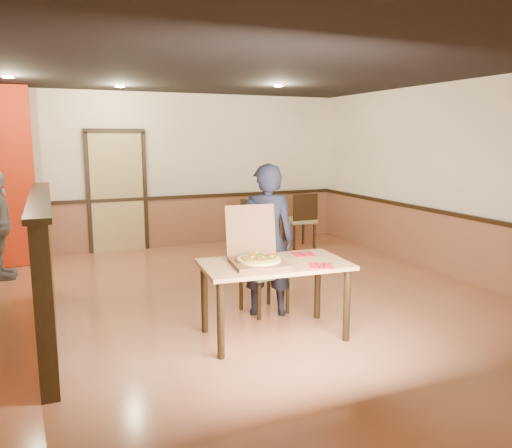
{
  "coord_description": "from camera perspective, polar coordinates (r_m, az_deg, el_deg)",
  "views": [
    {
      "loc": [
        -1.91,
        -5.56,
        2.02
      ],
      "look_at": [
        0.41,
        0.0,
        0.96
      ],
      "focal_mm": 35.0,
      "sensor_mm": 36.0,
      "label": 1
    }
  ],
  "objects": [
    {
      "name": "wainscot_right",
      "position": [
        7.89,
        20.97,
        -2.2
      ],
      "size": [
        0.04,
        7.0,
        0.9
      ],
      "primitive_type": "cube",
      "color": "brown",
      "rests_on": "floor"
    },
    {
      "name": "floor",
      "position": [
        6.21,
        -3.55,
        -9.03
      ],
      "size": [
        7.0,
        7.0,
        0.0
      ],
      "primitive_type": "plane",
      "color": "#BE714A",
      "rests_on": "ground"
    },
    {
      "name": "side_chair_left",
      "position": [
        8.77,
        -0.25,
        0.15
      ],
      "size": [
        0.63,
        0.63,
        0.97
      ],
      "rotation": [
        0.0,
        0.0,
        2.72
      ],
      "color": "olive",
      "rests_on": "floor"
    },
    {
      "name": "spot_b",
      "position": [
        8.17,
        -15.28,
        14.94
      ],
      "size": [
        0.14,
        0.14,
        0.02
      ],
      "primitive_type": "cylinder",
      "color": "#FFF2B2",
      "rests_on": "ceiling"
    },
    {
      "name": "chair_rail_right",
      "position": [
        7.8,
        21.08,
        1.17
      ],
      "size": [
        0.06,
        7.0,
        0.06
      ],
      "primitive_type": "cube",
      "color": "black",
      "rests_on": "wall_right"
    },
    {
      "name": "condiment",
      "position": [
        9.47,
        0.94,
        2.12
      ],
      "size": [
        0.05,
        0.05,
        0.14
      ],
      "primitive_type": "cylinder",
      "color": "brown",
      "rests_on": "side_table"
    },
    {
      "name": "back_door",
      "position": [
        9.14,
        -15.58,
        3.49
      ],
      "size": [
        0.9,
        0.06,
        2.1
      ],
      "primitive_type": "cube",
      "color": "tan",
      "rests_on": "wall_back"
    },
    {
      "name": "napkin_far",
      "position": [
        5.36,
        5.48,
        -3.45
      ],
      "size": [
        0.25,
        0.25,
        0.01
      ],
      "rotation": [
        0.0,
        0.0,
        -0.15
      ],
      "color": "red",
      "rests_on": "main_table"
    },
    {
      "name": "pizza",
      "position": [
        4.89,
        0.34,
        -4.11
      ],
      "size": [
        0.55,
        0.55,
        0.03
      ],
      "primitive_type": "cylinder",
      "rotation": [
        0.0,
        0.0,
        0.35
      ],
      "color": "#EBC055",
      "rests_on": "pizza_box"
    },
    {
      "name": "booth_partition",
      "position": [
        5.51,
        -23.02,
        -4.32
      ],
      "size": [
        0.2,
        3.1,
        1.44
      ],
      "color": "black",
      "rests_on": "floor"
    },
    {
      "name": "pizza_box",
      "position": [
        4.94,
        0.15,
        -3.76
      ],
      "size": [
        0.59,
        0.67,
        0.55
      ],
      "rotation": [
        0.0,
        0.0,
        -0.12
      ],
      "color": "brown",
      "rests_on": "main_table"
    },
    {
      "name": "wall_back",
      "position": [
        9.28,
        -10.79,
        5.94
      ],
      "size": [
        7.0,
        0.0,
        7.0
      ],
      "primitive_type": "plane",
      "rotation": [
        1.57,
        0.0,
        0.0
      ],
      "color": "#FDEFC6",
      "rests_on": "floor"
    },
    {
      "name": "spot_a",
      "position": [
        7.41,
        -26.5,
        14.83
      ],
      "size": [
        0.14,
        0.14,
        0.02
      ],
      "primitive_type": "cylinder",
      "color": "#FFF2B2",
      "rests_on": "ceiling"
    },
    {
      "name": "side_chair_right",
      "position": [
        9.15,
        5.17,
        0.69
      ],
      "size": [
        0.51,
        0.51,
        1.02
      ],
      "rotation": [
        0.0,
        0.0,
        3.16
      ],
      "color": "olive",
      "rests_on": "floor"
    },
    {
      "name": "diner_chair",
      "position": [
        5.84,
        0.56,
        -4.91
      ],
      "size": [
        0.55,
        0.55,
        0.96
      ],
      "rotation": [
        0.0,
        0.0,
        0.17
      ],
      "color": "olive",
      "rests_on": "floor"
    },
    {
      "name": "side_table",
      "position": [
        9.52,
        1.01,
        0.73
      ],
      "size": [
        0.78,
        0.78,
        0.66
      ],
      "rotation": [
        0.0,
        0.0,
        -0.32
      ],
      "color": "tan",
      "rests_on": "floor"
    },
    {
      "name": "ceiling",
      "position": [
        5.93,
        -3.86,
        17.49
      ],
      "size": [
        7.0,
        7.0,
        0.0
      ],
      "primitive_type": "plane",
      "rotation": [
        3.14,
        0.0,
        0.0
      ],
      "color": "black",
      "rests_on": "wall_back"
    },
    {
      "name": "wainscot_back",
      "position": [
        9.36,
        -10.56,
        0.12
      ],
      "size": [
        7.0,
        0.04,
        0.9
      ],
      "primitive_type": "cube",
      "color": "brown",
      "rests_on": "floor"
    },
    {
      "name": "wall_right",
      "position": [
        7.78,
        21.57,
        4.69
      ],
      "size": [
        0.0,
        7.0,
        7.0
      ],
      "primitive_type": "plane",
      "rotation": [
        1.57,
        0.0,
        -1.57
      ],
      "color": "#FDEFC6",
      "rests_on": "floor"
    },
    {
      "name": "diner",
      "position": [
        5.62,
        1.23,
        -1.88
      ],
      "size": [
        0.74,
        0.62,
        1.73
      ],
      "primitive_type": "imported",
      "rotation": [
        0.0,
        0.0,
        2.76
      ],
      "color": "black",
      "rests_on": "floor"
    },
    {
      "name": "main_table",
      "position": [
        5.03,
        2.1,
        -5.61
      ],
      "size": [
        1.51,
        0.93,
        0.78
      ],
      "rotation": [
        0.0,
        0.0,
        -0.07
      ],
      "color": "tan",
      "rests_on": "floor"
    },
    {
      "name": "spot_c",
      "position": [
        7.83,
        2.54,
        15.51
      ],
      "size": [
        0.14,
        0.14,
        0.02
      ],
      "primitive_type": "cylinder",
      "color": "#FFF2B2",
      "rests_on": "ceiling"
    },
    {
      "name": "napkin_near",
      "position": [
        4.9,
        7.44,
        -4.75
      ],
      "size": [
        0.3,
        0.3,
        0.01
      ],
      "rotation": [
        0.0,
        0.0,
        -0.41
      ],
      "color": "red",
      "rests_on": "main_table"
    },
    {
      "name": "chair_rail_back",
      "position": [
        9.27,
        -10.63,
        2.96
      ],
      "size": [
        7.0,
        0.06,
        0.06
      ],
      "primitive_type": "cube",
      "color": "black",
      "rests_on": "wall_back"
    }
  ]
}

